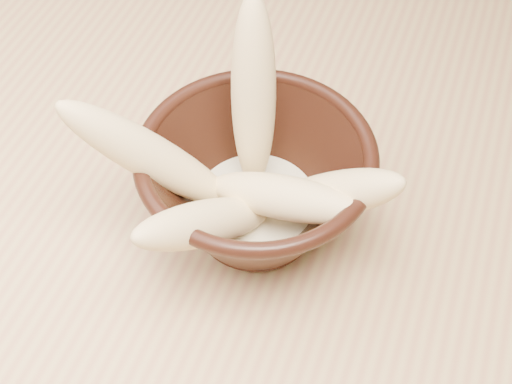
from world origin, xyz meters
TOP-DOWN VIEW (x-y plane):
  - table at (0.00, 0.00)m, footprint 1.20×0.80m
  - bowl at (-0.02, -0.00)m, footprint 0.18×0.18m
  - milk_puddle at (-0.02, -0.00)m, footprint 0.10×0.10m
  - banana_upright at (-0.03, 0.03)m, footprint 0.06×0.08m
  - banana_left at (-0.09, -0.03)m, footprint 0.14×0.09m
  - banana_right at (0.05, -0.01)m, footprint 0.12×0.05m
  - banana_across at (0.01, -0.02)m, footprint 0.14×0.05m
  - banana_front at (-0.03, -0.06)m, footprint 0.09×0.14m

SIDE VIEW (x-z plane):
  - table at x=0.00m, z-range 0.30..1.05m
  - milk_puddle at x=-0.02m, z-range 0.78..0.79m
  - bowl at x=-0.02m, z-range 0.76..0.86m
  - banana_across at x=0.01m, z-range 0.79..0.86m
  - banana_front at x=-0.03m, z-range 0.77..0.88m
  - banana_right at x=0.05m, z-range 0.77..0.88m
  - banana_left at x=-0.09m, z-range 0.78..0.92m
  - banana_upright at x=-0.03m, z-range 0.78..0.95m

